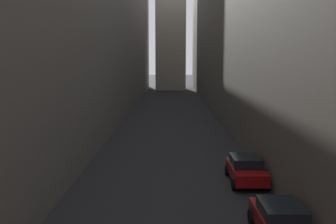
{
  "coord_description": "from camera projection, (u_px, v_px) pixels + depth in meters",
  "views": [
    {
      "loc": [
        0.09,
        2.84,
        7.04
      ],
      "look_at": [
        0.0,
        15.27,
        5.37
      ],
      "focal_mm": 42.38,
      "sensor_mm": 36.0,
      "label": 1
    }
  ],
  "objects": [
    {
      "name": "parked_car_right_third",
      "position": [
        280.0,
        220.0,
        15.55
      ],
      "size": [
        1.92,
        3.91,
        1.46
      ],
      "rotation": [
        0.0,
        0.0,
        1.57
      ],
      "color": "maroon",
      "rests_on": "ground"
    },
    {
      "name": "parked_car_right_far",
      "position": [
        246.0,
        169.0,
        22.66
      ],
      "size": [
        2.01,
        4.04,
        1.5
      ],
      "rotation": [
        0.0,
        0.0,
        1.57
      ],
      "color": "maroon",
      "rests_on": "ground"
    },
    {
      "name": "ground_plane",
      "position": [
        170.0,
        120.0,
        45.7
      ],
      "size": [
        264.0,
        264.0,
        0.0
      ],
      "primitive_type": "plane",
      "color": "#232326"
    },
    {
      "name": "building_block_left",
      "position": [
        62.0,
        26.0,
        46.33
      ],
      "size": [
        14.25,
        108.0,
        21.63
      ],
      "primitive_type": "cube",
      "color": "slate",
      "rests_on": "ground"
    },
    {
      "name": "building_block_right",
      "position": [
        274.0,
        30.0,
        46.2
      ],
      "size": [
        13.29,
        108.0,
        20.84
      ],
      "primitive_type": "cube",
      "color": "#60594F",
      "rests_on": "ground"
    }
  ]
}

